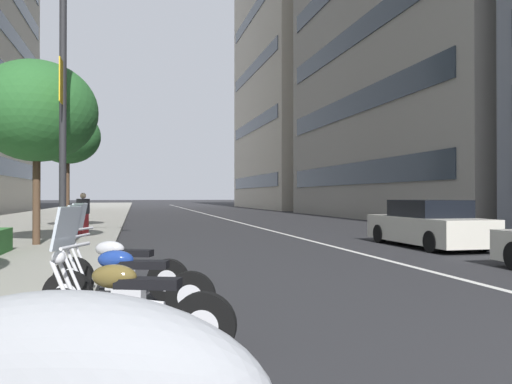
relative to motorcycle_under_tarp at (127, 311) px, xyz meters
name	(u,v)px	position (x,y,z in m)	size (l,w,h in m)	color
sidewalk_right_plaza	(46,221)	(26.95, 5.06, -0.37)	(160.00, 9.09, 0.15)	gray
lane_centre_stripe	(219,217)	(31.95, -6.13, -0.44)	(110.00, 0.16, 0.01)	silver
motorcycle_under_tarp	(127,311)	(0.00, 0.00, 0.00)	(0.91, 2.04, 1.48)	black
motorcycle_nearest_camera	(125,286)	(1.46, 0.04, 0.00)	(0.83, 2.17, 1.48)	black
motorcycle_far_end_row	(118,271)	(2.84, 0.18, 0.00)	(0.96, 2.05, 1.48)	black
car_far_down_avenue	(428,225)	(8.99, -8.96, 0.24)	(4.70, 1.86, 1.46)	beige
street_lamp_with_banners	(73,53)	(8.68, 1.49, 4.85)	(1.26, 1.99, 8.80)	#232326
street_tree_far_plaza	(37,112)	(10.95, 2.76, 3.65)	(3.52, 3.52, 5.45)	#473323
street_tree_mid_sidewalk	(67,137)	(18.56, 2.84, 3.77)	(2.87, 2.87, 5.30)	#473323
pedestrian_on_plaza	(83,214)	(14.03, 1.74, 0.48)	(0.48, 0.45, 1.55)	maroon
office_tower_mid_left	(325,49)	(57.98, -24.43, 20.60)	(25.65, 19.43, 42.09)	beige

